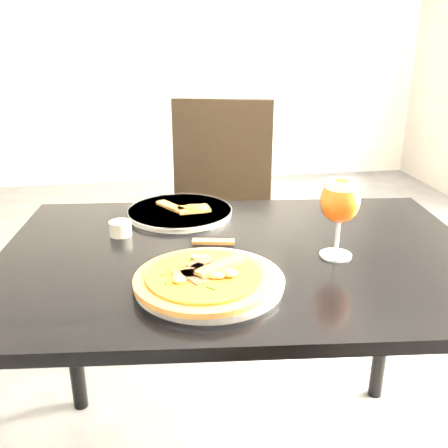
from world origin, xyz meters
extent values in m
plane|color=#4C4C4E|center=(0.00, 0.00, 0.00)|extent=(6.00, 6.00, 0.00)
cube|color=#BDB8AA|center=(0.00, 3.00, 1.40)|extent=(5.00, 0.04, 2.80)
cube|color=black|center=(0.29, -0.28, 0.73)|extent=(1.27, 0.92, 0.03)
cylinder|color=black|center=(-0.21, 0.11, 0.36)|extent=(0.05, 0.05, 0.72)
cylinder|color=black|center=(0.86, 0.01, 0.36)|extent=(0.05, 0.05, 0.72)
cube|color=black|center=(0.34, 0.54, 0.49)|extent=(0.57, 0.57, 0.04)
cylinder|color=black|center=(0.11, 0.41, 0.24)|extent=(0.04, 0.04, 0.47)
cylinder|color=black|center=(0.47, 0.31, 0.24)|extent=(0.04, 0.04, 0.47)
cylinder|color=black|center=(0.22, 0.77, 0.24)|extent=(0.04, 0.04, 0.47)
cylinder|color=black|center=(0.57, 0.67, 0.24)|extent=(0.04, 0.04, 0.47)
cube|color=black|center=(0.40, 0.74, 0.77)|extent=(0.43, 0.15, 0.46)
cylinder|color=silver|center=(0.19, -0.44, 0.76)|extent=(0.39, 0.39, 0.02)
cylinder|color=brown|center=(0.18, -0.46, 0.77)|extent=(0.30, 0.30, 0.01)
cylinder|color=red|center=(0.18, -0.46, 0.78)|extent=(0.25, 0.25, 0.01)
cube|color=#44291D|center=(0.21, -0.46, 0.79)|extent=(0.06, 0.03, 0.00)
cube|color=#44291D|center=(0.18, -0.40, 0.79)|extent=(0.03, 0.06, 0.00)
cube|color=#44291D|center=(0.10, -0.46, 0.79)|extent=(0.06, 0.03, 0.00)
cube|color=#44291D|center=(0.18, -0.49, 0.79)|extent=(0.03, 0.06, 0.00)
ellipsoid|color=#E5C24A|center=(0.20, -0.45, 0.79)|extent=(0.03, 0.03, 0.01)
ellipsoid|color=#E5C24A|center=(0.19, -0.38, 0.79)|extent=(0.03, 0.03, 0.01)
ellipsoid|color=#E5C24A|center=(0.16, -0.44, 0.79)|extent=(0.03, 0.03, 0.01)
ellipsoid|color=#E5C24A|center=(0.10, -0.46, 0.79)|extent=(0.03, 0.03, 0.01)
ellipsoid|color=#E5C24A|center=(0.16, -0.47, 0.79)|extent=(0.03, 0.03, 0.01)
ellipsoid|color=#E5C24A|center=(0.20, -0.53, 0.79)|extent=(0.03, 0.03, 0.01)
ellipsoid|color=#E5C24A|center=(0.20, -0.46, 0.79)|extent=(0.03, 0.03, 0.01)
cube|color=#124F0E|center=(0.18, -0.44, 0.79)|extent=(0.01, 0.02, 0.00)
cube|color=#124F0E|center=(0.16, -0.41, 0.79)|extent=(0.01, 0.02, 0.00)
cube|color=#124F0E|center=(0.11, -0.41, 0.79)|extent=(0.02, 0.01, 0.00)
cube|color=#124F0E|center=(0.15, -0.46, 0.79)|extent=(0.02, 0.01, 0.00)
cube|color=#124F0E|center=(0.13, -0.50, 0.79)|extent=(0.02, 0.02, 0.00)
cube|color=#124F0E|center=(0.18, -0.47, 0.79)|extent=(0.00, 0.02, 0.00)
cube|color=#124F0E|center=(0.21, -0.49, 0.79)|extent=(0.01, 0.02, 0.00)
cube|color=#124F0E|center=(0.26, -0.47, 0.79)|extent=(0.02, 0.01, 0.00)
cube|color=#124F0E|center=(0.20, -0.44, 0.79)|extent=(0.02, 0.01, 0.00)
cube|color=brown|center=(0.21, -0.42, 0.79)|extent=(0.13, 0.10, 0.01)
cylinder|color=silver|center=(0.16, 0.02, 0.76)|extent=(0.41, 0.41, 0.02)
cube|color=brown|center=(0.13, 0.03, 0.77)|extent=(0.08, 0.11, 0.01)
cube|color=brown|center=(0.20, 0.00, 0.77)|extent=(0.10, 0.07, 0.01)
cylinder|color=red|center=(0.20, 0.00, 0.78)|extent=(0.05, 0.05, 0.00)
cube|color=brown|center=(0.23, -0.21, 0.75)|extent=(0.11, 0.05, 0.01)
cylinder|color=beige|center=(-0.01, -0.12, 0.77)|extent=(0.06, 0.06, 0.04)
cylinder|color=gold|center=(-0.01, -0.12, 0.78)|extent=(0.05, 0.05, 0.01)
cylinder|color=silver|center=(0.51, -0.34, 0.75)|extent=(0.08, 0.08, 0.01)
cylinder|color=silver|center=(0.51, -0.34, 0.80)|extent=(0.01, 0.01, 0.08)
ellipsoid|color=#AA4510|center=(0.51, -0.34, 0.89)|extent=(0.09, 0.09, 0.11)
cylinder|color=white|center=(0.51, -0.34, 0.93)|extent=(0.08, 0.08, 0.02)
camera|label=1|loc=(0.07, -1.39, 1.26)|focal=40.00mm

